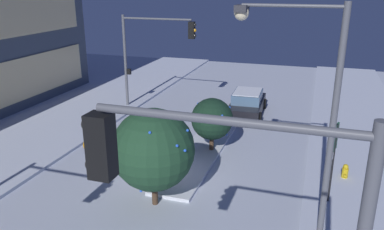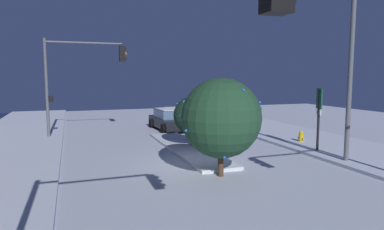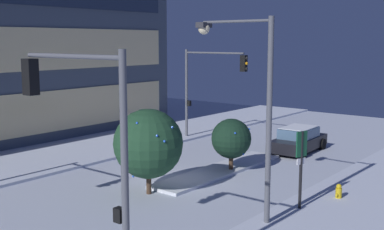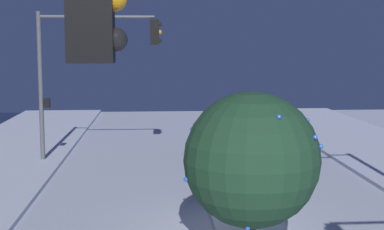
{
  "view_description": "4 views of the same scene",
  "coord_description": "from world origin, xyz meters",
  "px_view_note": "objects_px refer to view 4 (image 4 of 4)",
  "views": [
    {
      "loc": [
        -13.44,
        -5.53,
        7.84
      ],
      "look_at": [
        2.96,
        -0.17,
        1.99
      ],
      "focal_mm": 36.45,
      "sensor_mm": 36.0,
      "label": 1
    },
    {
      "loc": [
        -13.16,
        4.99,
        3.74
      ],
      "look_at": [
        2.77,
        -0.72,
        1.83
      ],
      "focal_mm": 31.85,
      "sensor_mm": 36.0,
      "label": 2
    },
    {
      "loc": [
        -16.69,
        -14.54,
        6.57
      ],
      "look_at": [
        2.98,
        1.12,
        2.76
      ],
      "focal_mm": 46.13,
      "sensor_mm": 36.0,
      "label": 3
    },
    {
      "loc": [
        -13.71,
        1.9,
        4.71
      ],
      "look_at": [
        0.68,
        0.88,
        2.9
      ],
      "focal_mm": 52.83,
      "sensor_mm": 36.0,
      "label": 4
    }
  ],
  "objects_px": {
    "car_near": "(234,139)",
    "decorated_tree_median": "(246,141)",
    "traffic_light_corner_far_right": "(88,59)",
    "decorated_tree_left_of_median": "(252,160)"
  },
  "relations": [
    {
      "from": "car_near",
      "to": "decorated_tree_median",
      "type": "bearing_deg",
      "value": 172.19
    },
    {
      "from": "traffic_light_corner_far_right",
      "to": "decorated_tree_median",
      "type": "distance_m",
      "value": 8.03
    },
    {
      "from": "car_near",
      "to": "traffic_light_corner_far_right",
      "type": "relative_size",
      "value": 0.77
    },
    {
      "from": "car_near",
      "to": "traffic_light_corner_far_right",
      "type": "bearing_deg",
      "value": 95.94
    },
    {
      "from": "traffic_light_corner_far_right",
      "to": "decorated_tree_median",
      "type": "height_order",
      "value": "traffic_light_corner_far_right"
    },
    {
      "from": "car_near",
      "to": "decorated_tree_left_of_median",
      "type": "bearing_deg",
      "value": 170.85
    },
    {
      "from": "traffic_light_corner_far_right",
      "to": "decorated_tree_left_of_median",
      "type": "bearing_deg",
      "value": -66.3
    },
    {
      "from": "decorated_tree_median",
      "to": "car_near",
      "type": "bearing_deg",
      "value": -5.2
    },
    {
      "from": "decorated_tree_median",
      "to": "decorated_tree_left_of_median",
      "type": "xyz_separation_m",
      "value": [
        -5.22,
        0.75,
        0.5
      ]
    },
    {
      "from": "car_near",
      "to": "decorated_tree_left_of_median",
      "type": "height_order",
      "value": "decorated_tree_left_of_median"
    }
  ]
}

